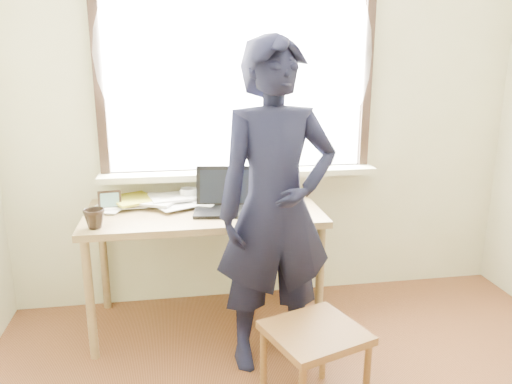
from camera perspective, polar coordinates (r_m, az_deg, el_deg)
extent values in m
cube|color=beige|center=(3.42, 1.30, 8.71)|extent=(3.50, 0.02, 2.60)
cube|color=white|center=(3.35, -2.08, 13.72)|extent=(1.70, 0.01, 1.30)
cube|color=black|center=(3.42, -1.94, 2.25)|extent=(1.82, 0.06, 0.06)
cube|color=black|center=(3.34, -17.62, 13.04)|extent=(0.06, 0.06, 1.30)
cube|color=black|center=(3.56, 12.56, 13.47)|extent=(0.06, 0.06, 1.30)
cube|color=beige|center=(3.35, -1.78, 2.16)|extent=(1.85, 0.20, 0.04)
cube|color=white|center=(3.27, -1.92, 15.44)|extent=(1.95, 0.02, 1.65)
cube|color=olive|center=(3.11, -6.00, -2.39)|extent=(1.44, 0.72, 0.04)
cylinder|color=olive|center=(3.01, -18.45, -11.68)|extent=(0.05, 0.05, 0.73)
cylinder|color=olive|center=(3.56, -17.00, -7.26)|extent=(0.05, 0.05, 0.73)
cylinder|color=olive|center=(3.08, 7.27, -10.32)|extent=(0.05, 0.05, 0.73)
cylinder|color=olive|center=(3.62, 4.49, -6.23)|extent=(0.05, 0.05, 0.73)
cube|color=black|center=(3.04, -3.49, -2.18)|extent=(0.41, 0.32, 0.02)
cube|color=black|center=(3.13, -3.42, 0.68)|extent=(0.38, 0.13, 0.25)
cube|color=black|center=(3.13, -3.42, 0.68)|extent=(0.33, 0.11, 0.20)
cube|color=black|center=(3.03, -3.50, -2.18)|extent=(0.35, 0.20, 0.00)
imported|color=white|center=(3.27, -7.70, -0.36)|extent=(0.15, 0.15, 0.09)
imported|color=black|center=(2.89, -17.98, -2.91)|extent=(0.16, 0.16, 0.11)
ellipsoid|color=black|center=(3.06, 1.88, -1.86)|extent=(0.10, 0.07, 0.04)
cube|color=white|center=(3.30, -8.90, -0.87)|extent=(0.37, 0.35, 0.02)
cube|color=white|center=(3.24, -14.60, -1.53)|extent=(0.37, 0.37, 0.01)
cube|color=white|center=(3.18, -11.25, -1.62)|extent=(0.24, 0.26, 0.01)
cube|color=#B15120|center=(3.21, -10.47, -1.32)|extent=(0.28, 0.33, 0.01)
cube|color=white|center=(3.38, -10.84, -0.49)|extent=(0.25, 0.29, 0.00)
cube|color=white|center=(3.23, -8.01, -0.88)|extent=(0.23, 0.23, 0.02)
cube|color=white|center=(3.18, -9.92, -1.13)|extent=(0.33, 0.34, 0.02)
cube|color=#B15120|center=(3.17, -10.76, -1.20)|extent=(0.25, 0.29, 0.02)
cube|color=white|center=(3.28, -8.50, -0.52)|extent=(0.27, 0.32, 0.01)
cube|color=white|center=(3.28, -7.99, -0.33)|extent=(0.23, 0.30, 0.02)
imported|color=white|center=(3.32, -14.18, -1.04)|extent=(0.22, 0.29, 0.03)
imported|color=white|center=(3.41, 0.27, -0.21)|extent=(0.28, 0.31, 0.02)
cube|color=black|center=(3.21, -16.36, -0.99)|extent=(0.14, 0.03, 0.11)
cube|color=#397C37|center=(3.21, -16.36, -0.99)|extent=(0.11, 0.02, 0.08)
cube|color=brown|center=(2.48, 6.76, -15.69)|extent=(0.53, 0.52, 0.04)
cylinder|color=brown|center=(2.64, 0.85, -19.11)|extent=(0.03, 0.03, 0.40)
cylinder|color=brown|center=(2.58, 12.52, -20.33)|extent=(0.03, 0.03, 0.40)
cylinder|color=brown|center=(2.81, 7.70, -16.95)|extent=(0.03, 0.03, 0.40)
imported|color=black|center=(2.66, 2.30, -1.95)|extent=(0.69, 0.49, 1.80)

